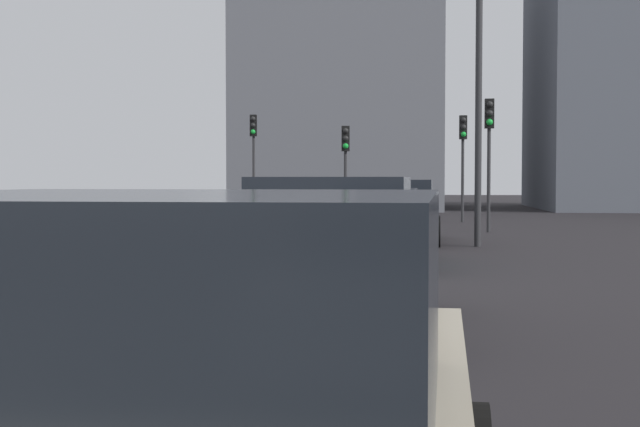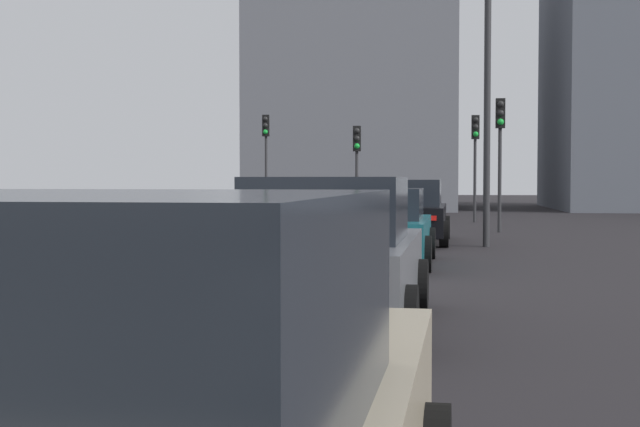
# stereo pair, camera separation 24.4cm
# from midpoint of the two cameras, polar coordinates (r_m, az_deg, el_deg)

# --- Properties ---
(ground_plane) EXTENTS (160.00, 160.00, 0.20)m
(ground_plane) POSITION_cam_midpoint_polar(r_m,az_deg,el_deg) (13.65, -2.20, -4.87)
(ground_plane) COLOR black
(car_black_left_lead) EXTENTS (4.68, 2.13, 1.61)m
(car_black_left_lead) POSITION_cam_midpoint_polar(r_m,az_deg,el_deg) (21.55, 6.37, 0.06)
(car_black_left_lead) COLOR black
(car_black_left_lead) RESTS_ON ground_plane
(car_teal_left_second) EXTENTS (4.19, 2.15, 1.44)m
(car_teal_left_second) POSITION_cam_midpoint_polar(r_m,az_deg,el_deg) (15.90, 4.40, -0.95)
(car_teal_left_second) COLOR #19606B
(car_teal_left_second) RESTS_ON ground_plane
(car_grey_left_third) EXTENTS (4.17, 2.06, 1.63)m
(car_grey_left_third) POSITION_cam_midpoint_polar(r_m,az_deg,el_deg) (9.04, 1.52, -2.94)
(car_grey_left_third) COLOR slate
(car_grey_left_third) RESTS_ON ground_plane
(traffic_light_near_left) EXTENTS (0.32, 0.28, 4.09)m
(traffic_light_near_left) POSITION_cam_midpoint_polar(r_m,az_deg,el_deg) (26.29, 12.39, 5.14)
(traffic_light_near_left) COLOR #2D2D30
(traffic_light_near_left) RESTS_ON ground_plane
(traffic_light_near_right) EXTENTS (0.32, 0.30, 4.06)m
(traffic_light_near_right) POSITION_cam_midpoint_polar(r_m,az_deg,el_deg) (32.41, 10.71, 4.57)
(traffic_light_near_right) COLOR #2D2D30
(traffic_light_near_right) RESTS_ON ground_plane
(traffic_light_far_left) EXTENTS (0.32, 0.29, 4.34)m
(traffic_light_far_left) POSITION_cam_midpoint_polar(r_m,az_deg,el_deg) (35.35, -3.50, 4.72)
(traffic_light_far_left) COLOR #2D2D30
(traffic_light_far_left) RESTS_ON ground_plane
(traffic_light_far_right) EXTENTS (0.33, 0.30, 3.53)m
(traffic_light_far_right) POSITION_cam_midpoint_polar(r_m,az_deg,el_deg) (29.97, 2.75, 4.09)
(traffic_light_far_right) COLOR #2D2D30
(traffic_light_far_right) RESTS_ON ground_plane
(street_lamp_kerbside) EXTENTS (0.56, 0.36, 9.09)m
(street_lamp_kerbside) POSITION_cam_midpoint_polar(r_m,az_deg,el_deg) (20.81, 11.66, 12.26)
(street_lamp_kerbside) COLOR #2D2D30
(street_lamp_kerbside) RESTS_ON ground_plane
(building_facade_center) EXTENTS (13.55, 11.03, 15.51)m
(building_facade_center) POSITION_cam_midpoint_polar(r_m,az_deg,el_deg) (49.29, 2.86, 9.44)
(building_facade_center) COLOR slate
(building_facade_center) RESTS_ON ground_plane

